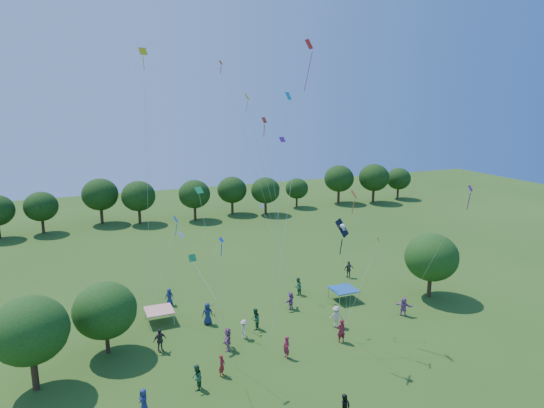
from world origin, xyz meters
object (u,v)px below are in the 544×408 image
(near_tree_west, at_px, (30,330))
(tent_red_stripe, at_px, (159,310))
(tent_blue, at_px, (344,289))
(red_high_kite, at_px, (303,91))
(near_tree_east, at_px, (432,257))
(near_tree_north, at_px, (105,310))
(pirate_kite, at_px, (342,229))

(near_tree_west, xyz_separation_m, tent_red_stripe, (8.88, 6.46, -3.03))
(tent_blue, height_order, red_high_kite, red_high_kite)
(near_tree_east, height_order, tent_blue, near_tree_east)
(near_tree_north, bearing_deg, near_tree_east, -1.80)
(near_tree_west, bearing_deg, near_tree_east, 3.55)
(near_tree_west, distance_m, tent_red_stripe, 11.39)
(tent_blue, bearing_deg, tent_red_stripe, 172.90)
(near_tree_north, xyz_separation_m, near_tree_east, (28.29, -0.89, 0.52))
(near_tree_east, distance_m, tent_red_stripe, 24.54)
(near_tree_west, height_order, pirate_kite, pirate_kite)
(tent_blue, relative_size, pirate_kite, 0.25)
(tent_blue, bearing_deg, near_tree_west, -170.00)
(tent_blue, bearing_deg, near_tree_north, -175.82)
(near_tree_east, xyz_separation_m, red_high_kite, (-13.08, 0.35, 14.73))
(tent_red_stripe, bearing_deg, red_high_kite, -20.46)
(pirate_kite, bearing_deg, near_tree_east, 24.20)
(near_tree_west, bearing_deg, tent_blue, 10.00)
(near_tree_north, height_order, tent_red_stripe, near_tree_north)
(near_tree_west, height_order, near_tree_east, near_tree_west)
(near_tree_west, bearing_deg, near_tree_north, 32.67)
(near_tree_north, height_order, tent_blue, near_tree_north)
(near_tree_east, distance_m, pirate_kite, 15.41)
(tent_blue, distance_m, red_high_kite, 18.45)
(near_tree_west, height_order, tent_blue, near_tree_west)
(near_tree_east, bearing_deg, tent_blue, 162.77)
(tent_red_stripe, relative_size, pirate_kite, 0.25)
(near_tree_west, xyz_separation_m, pirate_kite, (19.76, -3.85, 5.35))
(pirate_kite, relative_size, red_high_kite, 0.41)
(red_high_kite, bearing_deg, tent_blue, 20.84)
(near_tree_west, height_order, red_high_kite, red_high_kite)
(tent_red_stripe, distance_m, red_high_kite, 21.04)
(tent_blue, xyz_separation_m, pirate_kite, (-5.38, -8.28, 8.38))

